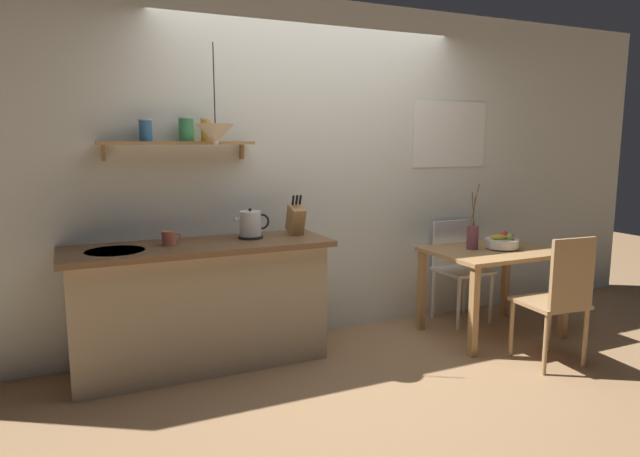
{
  "coord_description": "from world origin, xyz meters",
  "views": [
    {
      "loc": [
        -1.83,
        -3.5,
        1.61
      ],
      "look_at": [
        -0.1,
        0.25,
        0.95
      ],
      "focal_mm": 31.22,
      "sensor_mm": 36.0,
      "label": 1
    }
  ],
  "objects_px": {
    "dining_chair_near": "(559,295)",
    "electric_kettle": "(251,225)",
    "knife_block": "(296,219)",
    "coffee_mug_by_sink": "(169,238)",
    "twig_vase": "(472,237)",
    "fruit_bowl": "(502,242)",
    "dining_table": "(493,262)",
    "pendant_lamp": "(215,134)",
    "dining_chair_far": "(457,264)"
  },
  "relations": [
    {
      "from": "dining_chair_near",
      "to": "electric_kettle",
      "type": "relative_size",
      "value": 3.62
    },
    {
      "from": "knife_block",
      "to": "pendant_lamp",
      "type": "height_order",
      "value": "pendant_lamp"
    },
    {
      "from": "dining_table",
      "to": "pendant_lamp",
      "type": "relative_size",
      "value": 1.54
    },
    {
      "from": "dining_chair_near",
      "to": "coffee_mug_by_sink",
      "type": "height_order",
      "value": "coffee_mug_by_sink"
    },
    {
      "from": "pendant_lamp",
      "to": "fruit_bowl",
      "type": "bearing_deg",
      "value": -7.29
    },
    {
      "from": "dining_table",
      "to": "dining_chair_near",
      "type": "xyz_separation_m",
      "value": [
        -0.05,
        -0.73,
        -0.09
      ]
    },
    {
      "from": "twig_vase",
      "to": "electric_kettle",
      "type": "distance_m",
      "value": 1.83
    },
    {
      "from": "dining_chair_far",
      "to": "twig_vase",
      "type": "relative_size",
      "value": 1.66
    },
    {
      "from": "knife_block",
      "to": "pendant_lamp",
      "type": "xyz_separation_m",
      "value": [
        -0.62,
        -0.1,
        0.63
      ]
    },
    {
      "from": "dining_table",
      "to": "twig_vase",
      "type": "distance_m",
      "value": 0.27
    },
    {
      "from": "electric_kettle",
      "to": "knife_block",
      "type": "relative_size",
      "value": 0.86
    },
    {
      "from": "dining_chair_near",
      "to": "knife_block",
      "type": "relative_size",
      "value": 3.12
    },
    {
      "from": "dining_table",
      "to": "coffee_mug_by_sink",
      "type": "bearing_deg",
      "value": 171.97
    },
    {
      "from": "twig_vase",
      "to": "electric_kettle",
      "type": "bearing_deg",
      "value": 170.37
    },
    {
      "from": "coffee_mug_by_sink",
      "to": "electric_kettle",
      "type": "bearing_deg",
      "value": 2.96
    },
    {
      "from": "dining_chair_near",
      "to": "dining_chair_far",
      "type": "xyz_separation_m",
      "value": [
        0.05,
        1.18,
        -0.02
      ]
    },
    {
      "from": "dining_chair_far",
      "to": "coffee_mug_by_sink",
      "type": "relative_size",
      "value": 6.75
    },
    {
      "from": "dining_chair_near",
      "to": "pendant_lamp",
      "type": "bearing_deg",
      "value": 154.9
    },
    {
      "from": "dining_chair_near",
      "to": "coffee_mug_by_sink",
      "type": "relative_size",
      "value": 7.26
    },
    {
      "from": "fruit_bowl",
      "to": "coffee_mug_by_sink",
      "type": "bearing_deg",
      "value": 172.01
    },
    {
      "from": "dining_chair_far",
      "to": "knife_block",
      "type": "relative_size",
      "value": 2.9
    },
    {
      "from": "pendant_lamp",
      "to": "coffee_mug_by_sink",
      "type": "bearing_deg",
      "value": 167.15
    },
    {
      "from": "pendant_lamp",
      "to": "twig_vase",
      "type": "bearing_deg",
      "value": -5.54
    },
    {
      "from": "dining_chair_near",
      "to": "coffee_mug_by_sink",
      "type": "distance_m",
      "value": 2.75
    },
    {
      "from": "dining_table",
      "to": "twig_vase",
      "type": "bearing_deg",
      "value": 151.18
    },
    {
      "from": "fruit_bowl",
      "to": "coffee_mug_by_sink",
      "type": "distance_m",
      "value": 2.65
    },
    {
      "from": "pendant_lamp",
      "to": "dining_chair_near",
      "type": "bearing_deg",
      "value": -25.1
    },
    {
      "from": "dining_chair_near",
      "to": "dining_chair_far",
      "type": "relative_size",
      "value": 1.07
    },
    {
      "from": "dining_table",
      "to": "fruit_bowl",
      "type": "height_order",
      "value": "fruit_bowl"
    },
    {
      "from": "dining_chair_near",
      "to": "fruit_bowl",
      "type": "distance_m",
      "value": 0.77
    },
    {
      "from": "fruit_bowl",
      "to": "pendant_lamp",
      "type": "bearing_deg",
      "value": 172.71
    },
    {
      "from": "dining_table",
      "to": "dining_chair_near",
      "type": "distance_m",
      "value": 0.74
    },
    {
      "from": "dining_chair_near",
      "to": "fruit_bowl",
      "type": "xyz_separation_m",
      "value": [
        0.13,
        0.72,
        0.25
      ]
    },
    {
      "from": "twig_vase",
      "to": "dining_chair_far",
      "type": "bearing_deg",
      "value": 67.33
    },
    {
      "from": "coffee_mug_by_sink",
      "to": "pendant_lamp",
      "type": "bearing_deg",
      "value": -12.85
    },
    {
      "from": "dining_chair_near",
      "to": "dining_chair_far",
      "type": "bearing_deg",
      "value": 87.55
    },
    {
      "from": "fruit_bowl",
      "to": "twig_vase",
      "type": "height_order",
      "value": "twig_vase"
    },
    {
      "from": "fruit_bowl",
      "to": "coffee_mug_by_sink",
      "type": "height_order",
      "value": "coffee_mug_by_sink"
    },
    {
      "from": "dining_chair_near",
      "to": "twig_vase",
      "type": "relative_size",
      "value": 1.78
    },
    {
      "from": "fruit_bowl",
      "to": "electric_kettle",
      "type": "relative_size",
      "value": 1.04
    },
    {
      "from": "knife_block",
      "to": "coffee_mug_by_sink",
      "type": "distance_m",
      "value": 0.95
    },
    {
      "from": "dining_chair_near",
      "to": "knife_block",
      "type": "xyz_separation_m",
      "value": [
        -1.54,
        1.12,
        0.49
      ]
    },
    {
      "from": "electric_kettle",
      "to": "coffee_mug_by_sink",
      "type": "distance_m",
      "value": 0.6
    },
    {
      "from": "electric_kettle",
      "to": "dining_table",
      "type": "bearing_deg",
      "value": -11.29
    },
    {
      "from": "dining_chair_far",
      "to": "electric_kettle",
      "type": "xyz_separation_m",
      "value": [
        -1.95,
        -0.06,
        0.49
      ]
    },
    {
      "from": "electric_kettle",
      "to": "knife_block",
      "type": "height_order",
      "value": "knife_block"
    },
    {
      "from": "dining_chair_near",
      "to": "twig_vase",
      "type": "distance_m",
      "value": 0.87
    },
    {
      "from": "coffee_mug_by_sink",
      "to": "dining_chair_near",
      "type": "bearing_deg",
      "value": -23.61
    },
    {
      "from": "fruit_bowl",
      "to": "knife_block",
      "type": "xyz_separation_m",
      "value": [
        -1.67,
        0.4,
        0.24
      ]
    },
    {
      "from": "twig_vase",
      "to": "knife_block",
      "type": "xyz_separation_m",
      "value": [
        -1.44,
        0.3,
        0.19
      ]
    }
  ]
}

